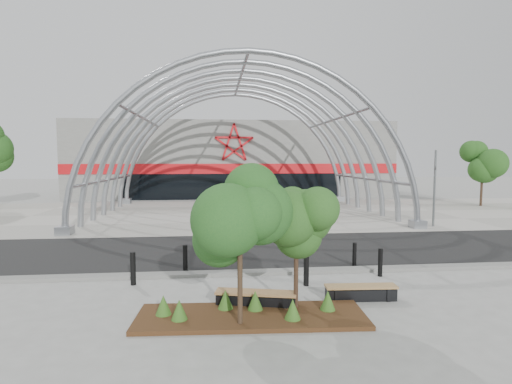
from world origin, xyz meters
name	(u,v)px	position (x,y,z in m)	size (l,w,h in m)	color
ground	(267,272)	(0.00, 0.00, 0.00)	(140.00, 140.00, 0.00)	gray
road	(257,250)	(0.00, 3.50, 0.01)	(140.00, 7.00, 0.02)	black
forecourt	(241,213)	(0.00, 15.50, 0.02)	(60.00, 17.00, 0.04)	#9E9A90
kerb	(268,272)	(0.00, -0.25, 0.06)	(60.00, 0.50, 0.12)	slate
arena_building	(231,160)	(0.00, 33.45, 3.99)	(34.00, 15.24, 8.00)	slate
vault_canopy	(241,213)	(0.00, 15.50, 0.02)	(20.80, 15.80, 20.36)	#90959A
planting_bed	(248,313)	(-1.02, -4.19, 0.15)	(6.00, 2.11, 0.63)	#311D0E
signal_pole	(435,187)	(11.25, 8.50, 2.43)	(0.27, 0.66, 4.64)	slate
street_tree_0	(240,214)	(-1.27, -4.75, 2.81)	(1.71, 1.71, 3.91)	#2F2216
street_tree_1	(297,216)	(0.31, -3.80, 2.60)	(1.53, 1.53, 3.63)	black
bench_0	(256,300)	(-0.76, -3.49, 0.23)	(2.29, 0.97, 0.47)	black
bench_1	(361,293)	(2.37, -3.17, 0.21)	(2.11, 0.56, 0.44)	black
bollard_0	(133,268)	(-4.57, -1.07, 0.55)	(0.17, 0.17, 1.09)	black
bollard_1	(185,259)	(-2.96, 0.11, 0.52)	(0.17, 0.17, 1.04)	black
bollard_2	(306,269)	(1.07, -1.71, 0.55)	(0.17, 0.17, 1.09)	black
bollard_3	(354,255)	(3.43, 0.35, 0.47)	(0.15, 0.15, 0.93)	black
bollard_4	(380,262)	(3.90, -0.96, 0.49)	(0.16, 0.16, 0.99)	black
bg_tree_1	(483,157)	(21.00, 18.00, 4.25)	(2.70, 2.70, 5.91)	black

